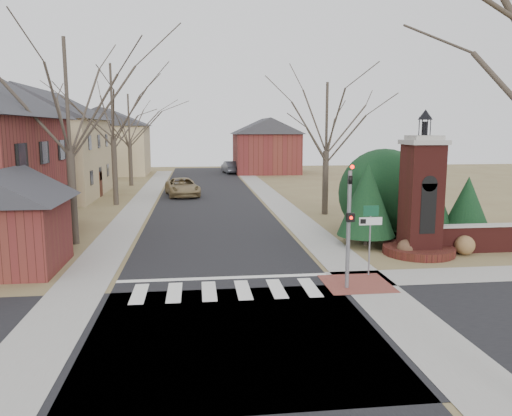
{
  "coord_description": "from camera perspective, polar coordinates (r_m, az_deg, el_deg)",
  "views": [
    {
      "loc": [
        -0.96,
        -16.04,
        5.62
      ],
      "look_at": [
        1.68,
        6.0,
        2.1
      ],
      "focal_mm": 35.0,
      "sensor_mm": 36.0,
      "label": 1
    }
  ],
  "objects": [
    {
      "name": "distant_car",
      "position": [
        64.1,
        -2.92,
        4.68
      ],
      "size": [
        2.32,
        4.99,
        1.58
      ],
      "primitive_type": "imported",
      "rotation": [
        0.0,
        0.0,
        3.28
      ],
      "color": "#3A3C43",
      "rests_on": "ground"
    },
    {
      "name": "curb_apron",
      "position": [
        18.85,
        11.43,
        -8.49
      ],
      "size": [
        2.4,
        2.4,
        0.02
      ],
      "primitive_type": "cube",
      "color": "brown",
      "rests_on": "ground"
    },
    {
      "name": "bare_tree_2",
      "position": [
        51.48,
        -14.36,
        10.3
      ],
      "size": [
        7.35,
        7.35,
        10.19
      ],
      "color": "#473D33",
      "rests_on": "ground"
    },
    {
      "name": "sign_post",
      "position": [
        19.53,
        12.92,
        -2.06
      ],
      "size": [
        0.9,
        0.07,
        2.75
      ],
      "color": "slate",
      "rests_on": "ground"
    },
    {
      "name": "sidewalk_right_main",
      "position": [
        38.94,
        2.35,
        0.72
      ],
      "size": [
        2.0,
        60.0,
        0.02
      ],
      "primitive_type": "cube",
      "color": "gray",
      "rests_on": "ground"
    },
    {
      "name": "cross_street",
      "position": [
        14.23,
        -2.47,
        -14.24
      ],
      "size": [
        120.0,
        8.0,
        0.01
      ],
      "primitive_type": "cube",
      "color": "black",
      "rests_on": "ground"
    },
    {
      "name": "house_distant_right",
      "position": [
        64.69,
        1.14,
        7.27
      ],
      "size": [
        8.8,
        8.8,
        7.3
      ],
      "color": "maroon",
      "rests_on": "ground"
    },
    {
      "name": "bare_tree_3",
      "position": [
        33.16,
        8.1,
        10.77
      ],
      "size": [
        7.0,
        7.0,
        9.7
      ],
      "color": "#473D33",
      "rests_on": "ground"
    },
    {
      "name": "bare_tree_0",
      "position": [
        25.84,
        -20.88,
        13.04
      ],
      "size": [
        8.05,
        8.05,
        11.15
      ],
      "color": "#473D33",
      "rests_on": "ground"
    },
    {
      "name": "garage_left",
      "position": [
        22.14,
        -26.69,
        -0.75
      ],
      "size": [
        4.8,
        4.8,
        4.29
      ],
      "color": "maroon",
      "rests_on": "ground"
    },
    {
      "name": "evergreen_near",
      "position": [
        24.67,
        12.56,
        1.06
      ],
      "size": [
        2.8,
        2.8,
        4.1
      ],
      "color": "#473D33",
      "rests_on": "ground"
    },
    {
      "name": "bare_tree_1",
      "position": [
        38.59,
        -16.2,
        12.25
      ],
      "size": [
        8.4,
        8.4,
        11.64
      ],
      "color": "#473D33",
      "rests_on": "ground"
    },
    {
      "name": "evergreen_mid",
      "position": [
        26.99,
        18.37,
        2.12
      ],
      "size": [
        3.4,
        3.4,
        4.7
      ],
      "color": "#473D33",
      "rests_on": "ground"
    },
    {
      "name": "stop_bar",
      "position": [
        19.21,
        -3.7,
        -8.0
      ],
      "size": [
        8.0,
        0.35,
        0.02
      ],
      "primitive_type": "cube",
      "color": "silver",
      "rests_on": "ground"
    },
    {
      "name": "evergreen_mass",
      "position": [
        27.61,
        14.38,
        2.03
      ],
      "size": [
        4.8,
        4.8,
        4.8
      ],
      "primitive_type": "sphere",
      "color": "black",
      "rests_on": "ground"
    },
    {
      "name": "sidewalk_left",
      "position": [
        38.69,
        -13.05,
        0.44
      ],
      "size": [
        2.0,
        60.0,
        0.02
      ],
      "primitive_type": "cube",
      "color": "gray",
      "rests_on": "ground"
    },
    {
      "name": "house_stucco_left",
      "position": [
        44.84,
        -23.26,
        6.98
      ],
      "size": [
        9.8,
        12.8,
        9.28
      ],
      "color": "tan",
      "rests_on": "ground"
    },
    {
      "name": "house_distant_left",
      "position": [
        65.0,
        -16.76,
        7.43
      ],
      "size": [
        10.8,
        8.8,
        8.53
      ],
      "color": "tan",
      "rests_on": "ground"
    },
    {
      "name": "crosswalk_zone",
      "position": [
        17.78,
        -3.42,
        -9.41
      ],
      "size": [
        8.0,
        2.2,
        0.02
      ],
      "primitive_type": "cube",
      "color": "silver",
      "rests_on": "ground"
    },
    {
      "name": "dry_shrub_right",
      "position": [
        24.41,
        22.76,
        -3.95
      ],
      "size": [
        0.89,
        0.89,
        0.89
      ],
      "primitive_type": "sphere",
      "color": "brown",
      "rests_on": "ground"
    },
    {
      "name": "traffic_signal_pole",
      "position": [
        17.69,
        10.58,
        -1.02
      ],
      "size": [
        0.28,
        0.41,
        4.5
      ],
      "color": "slate",
      "rests_on": "ground"
    },
    {
      "name": "brick_garden_wall",
      "position": [
        26.01,
        27.16,
        -2.99
      ],
      "size": [
        7.5,
        0.5,
        1.3
      ],
      "color": "#4D1A16",
      "rests_on": "ground"
    },
    {
      "name": "dry_shrub_left",
      "position": [
        23.19,
        16.76,
        -4.41
      ],
      "size": [
        0.78,
        0.78,
        0.78
      ],
      "primitive_type": "sphere",
      "color": "brown",
      "rests_on": "ground"
    },
    {
      "name": "evergreen_far",
      "position": [
        27.12,
        23.02,
        0.4
      ],
      "size": [
        2.4,
        2.4,
        3.3
      ],
      "color": "#473D33",
      "rests_on": "ground"
    },
    {
      "name": "pickup_truck",
      "position": [
        42.73,
        -8.41,
        2.38
      ],
      "size": [
        3.31,
        5.77,
        1.52
      ],
      "primitive_type": "imported",
      "rotation": [
        0.0,
        0.0,
        0.15
      ],
      "color": "olive",
      "rests_on": "ground"
    },
    {
      "name": "main_street",
      "position": [
        38.47,
        -5.32,
        0.58
      ],
      "size": [
        8.0,
        70.0,
        0.01
      ],
      "primitive_type": "cube",
      "color": "black",
      "rests_on": "ground"
    },
    {
      "name": "brick_gate_monument",
      "position": [
        23.53,
        18.3,
        0.11
      ],
      "size": [
        3.2,
        3.2,
        6.47
      ],
      "color": "#4D1A16",
      "rests_on": "ground"
    },
    {
      "name": "ground",
      "position": [
        17.03,
        -3.26,
        -10.28
      ],
      "size": [
        120.0,
        120.0,
        0.0
      ],
      "primitive_type": "plane",
      "color": "brown",
      "rests_on": "ground"
    }
  ]
}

